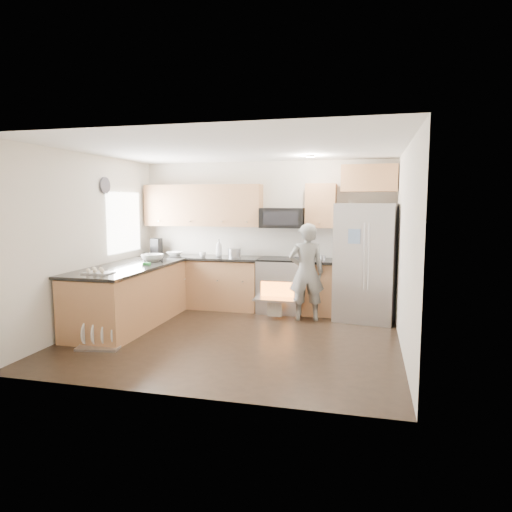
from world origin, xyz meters
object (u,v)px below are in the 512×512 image
(refrigerator, at_px, (366,262))
(person, at_px, (306,272))
(stove_range, at_px, (281,273))
(dish_rack, at_px, (101,340))

(refrigerator, relative_size, person, 1.20)
(stove_range, height_order, dish_rack, stove_range)
(person, xyz_separation_m, dish_rack, (-2.43, -2.01, -0.69))
(stove_range, bearing_deg, dish_rack, -127.61)
(stove_range, bearing_deg, person, -44.40)
(person, height_order, dish_rack, person)
(stove_range, relative_size, person, 1.15)
(person, bearing_deg, refrigerator, -179.59)
(person, relative_size, dish_rack, 2.53)
(person, bearing_deg, dish_rack, 24.77)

